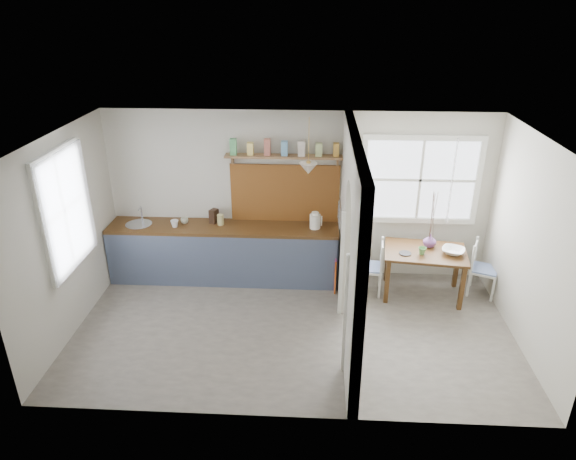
# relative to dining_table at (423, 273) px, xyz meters

# --- Properties ---
(floor) EXTENTS (5.80, 3.20, 0.01)m
(floor) POSITION_rel_dining_table_xyz_m (-1.87, -0.98, -0.36)
(floor) COLOR gray
(floor) RESTS_ON ground
(ceiling) EXTENTS (5.80, 3.20, 0.01)m
(ceiling) POSITION_rel_dining_table_xyz_m (-1.87, -0.98, 2.24)
(ceiling) COLOR #BDB9A4
(ceiling) RESTS_ON walls
(walls) EXTENTS (5.81, 3.21, 2.60)m
(walls) POSITION_rel_dining_table_xyz_m (-1.87, -0.98, 0.94)
(walls) COLOR #BDB9A4
(walls) RESTS_ON floor
(partition) EXTENTS (0.12, 3.20, 2.60)m
(partition) POSITION_rel_dining_table_xyz_m (-1.17, -0.93, 1.09)
(partition) COLOR #BDB9A4
(partition) RESTS_ON floor
(kitchen_window) EXTENTS (0.10, 1.16, 1.50)m
(kitchen_window) POSITION_rel_dining_table_xyz_m (-4.74, -0.98, 1.29)
(kitchen_window) COLOR white
(kitchen_window) RESTS_ON walls
(nook_window) EXTENTS (1.76, 0.10, 1.30)m
(nook_window) POSITION_rel_dining_table_xyz_m (-0.07, 0.58, 1.24)
(nook_window) COLOR white
(nook_window) RESTS_ON walls
(counter) EXTENTS (3.50, 0.60, 0.90)m
(counter) POSITION_rel_dining_table_xyz_m (-3.00, 0.34, 0.10)
(counter) COLOR #482B14
(counter) RESTS_ON floor
(sink) EXTENTS (0.40, 0.40, 0.02)m
(sink) POSITION_rel_dining_table_xyz_m (-4.30, 0.32, 0.53)
(sink) COLOR silver
(sink) RESTS_ON counter
(backsplash) EXTENTS (1.65, 0.03, 0.90)m
(backsplash) POSITION_rel_dining_table_xyz_m (-2.07, 0.59, 0.99)
(backsplash) COLOR brown
(backsplash) RESTS_ON walls
(shelf) EXTENTS (1.75, 0.20, 0.21)m
(shelf) POSITION_rel_dining_table_xyz_m (-2.07, 0.51, 1.64)
(shelf) COLOR brown
(shelf) RESTS_ON walls
(pendant_lamp) EXTENTS (0.26, 0.26, 0.16)m
(pendant_lamp) POSITION_rel_dining_table_xyz_m (-1.72, 0.17, 1.52)
(pendant_lamp) COLOR white
(pendant_lamp) RESTS_ON ceiling
(utensil_rail) EXTENTS (0.02, 0.50, 0.02)m
(utensil_rail) POSITION_rel_dining_table_xyz_m (-1.26, -0.08, 1.09)
(utensil_rail) COLOR silver
(utensil_rail) RESTS_ON partition
(dining_table) EXTENTS (1.24, 0.91, 0.72)m
(dining_table) POSITION_rel_dining_table_xyz_m (0.00, 0.00, 0.00)
(dining_table) COLOR #482B14
(dining_table) RESTS_ON floor
(chair_left) EXTENTS (0.43, 0.43, 0.84)m
(chair_left) POSITION_rel_dining_table_xyz_m (-0.79, 0.04, 0.06)
(chair_left) COLOR silver
(chair_left) RESTS_ON floor
(chair_right) EXTENTS (0.50, 0.50, 0.83)m
(chair_right) POSITION_rel_dining_table_xyz_m (0.90, 0.07, 0.06)
(chair_right) COLOR silver
(chair_right) RESTS_ON floor
(kettle) EXTENTS (0.25, 0.22, 0.26)m
(kettle) POSITION_rel_dining_table_xyz_m (-1.61, 0.32, 0.67)
(kettle) COLOR white
(kettle) RESTS_ON counter
(mug_a) EXTENTS (0.14, 0.14, 0.11)m
(mug_a) POSITION_rel_dining_table_xyz_m (-3.72, 0.25, 0.59)
(mug_a) COLOR silver
(mug_a) RESTS_ON counter
(mug_b) EXTENTS (0.13, 0.13, 0.09)m
(mug_b) POSITION_rel_dining_table_xyz_m (-3.60, 0.38, 0.58)
(mug_b) COLOR beige
(mug_b) RESTS_ON counter
(knife_block) EXTENTS (0.14, 0.16, 0.21)m
(knife_block) POSITION_rel_dining_table_xyz_m (-3.16, 0.45, 0.65)
(knife_block) COLOR black
(knife_block) RESTS_ON counter
(jar) EXTENTS (0.13, 0.13, 0.16)m
(jar) POSITION_rel_dining_table_xyz_m (-3.04, 0.37, 0.62)
(jar) COLOR tan
(jar) RESTS_ON counter
(towel_magenta) EXTENTS (0.02, 0.03, 0.55)m
(towel_magenta) POSITION_rel_dining_table_xyz_m (-1.29, 0.01, -0.09)
(towel_magenta) COLOR #A73374
(towel_magenta) RESTS_ON counter
(towel_orange) EXTENTS (0.02, 0.03, 0.56)m
(towel_orange) POSITION_rel_dining_table_xyz_m (-1.29, -0.06, -0.11)
(towel_orange) COLOR orange
(towel_orange) RESTS_ON counter
(bowl) EXTENTS (0.41, 0.41, 0.08)m
(bowl) POSITION_rel_dining_table_xyz_m (0.38, -0.06, 0.40)
(bowl) COLOR white
(bowl) RESTS_ON dining_table
(table_cup) EXTENTS (0.13, 0.13, 0.11)m
(table_cup) POSITION_rel_dining_table_xyz_m (-0.08, -0.11, 0.41)
(table_cup) COLOR #5FA255
(table_cup) RESTS_ON dining_table
(plate) EXTENTS (0.22, 0.22, 0.01)m
(plate) POSITION_rel_dining_table_xyz_m (-0.31, -0.11, 0.37)
(plate) COLOR black
(plate) RESTS_ON dining_table
(vase) EXTENTS (0.24, 0.24, 0.20)m
(vase) POSITION_rel_dining_table_xyz_m (0.08, 0.15, 0.46)
(vase) COLOR #6F3F7D
(vase) RESTS_ON dining_table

